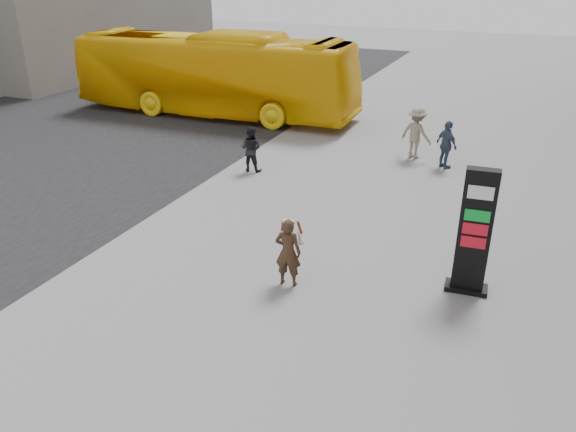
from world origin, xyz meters
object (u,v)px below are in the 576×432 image
at_px(woman, 288,251).
at_px(info_pylon, 474,232).
at_px(bus, 214,74).
at_px(pedestrian_c, 447,145).
at_px(pedestrian_b, 416,133).
at_px(pedestrian_a, 251,149).

bearing_deg(woman, info_pylon, -167.41).
bearing_deg(bus, pedestrian_c, -108.31).
xyz_separation_m(woman, pedestrian_c, (1.87, 9.04, 0.01)).
height_order(info_pylon, pedestrian_b, info_pylon).
xyz_separation_m(bus, pedestrian_c, (10.87, -3.24, -1.00)).
height_order(pedestrian_a, pedestrian_b, pedestrian_b).
relative_size(woman, bus, 0.12).
bearing_deg(info_pylon, pedestrian_a, 142.93).
distance_m(woman, pedestrian_c, 9.23).
height_order(bus, pedestrian_c, bus).
distance_m(woman, pedestrian_b, 9.74).
height_order(pedestrian_b, pedestrian_c, pedestrian_b).
bearing_deg(pedestrian_a, woman, 120.72).
xyz_separation_m(info_pylon, pedestrian_b, (-2.93, 8.41, -0.47)).
distance_m(woman, pedestrian_a, 7.38).
bearing_deg(pedestrian_a, bus, -53.60).
xyz_separation_m(woman, bus, (-9.00, 12.27, 1.01)).
height_order(info_pylon, woman, info_pylon).
bearing_deg(bus, pedestrian_a, -142.73).
relative_size(pedestrian_a, pedestrian_c, 0.94).
height_order(info_pylon, pedestrian_a, info_pylon).
distance_m(pedestrian_b, pedestrian_c, 1.36).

